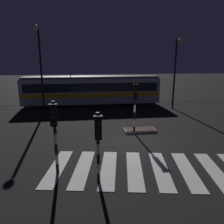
% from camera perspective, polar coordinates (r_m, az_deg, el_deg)
% --- Properties ---
extents(ground_plane, '(120.00, 120.00, 0.00)m').
position_cam_1_polar(ground_plane, '(13.75, 5.24, -8.07)').
color(ground_plane, black).
extents(rail_near, '(80.00, 0.12, 0.03)m').
position_cam_1_polar(rail_near, '(24.00, -0.42, 1.56)').
color(rail_near, '#59595E').
rests_on(rail_near, ground).
extents(rail_far, '(80.00, 0.12, 0.03)m').
position_cam_1_polar(rail_far, '(25.39, -0.82, 2.24)').
color(rail_far, '#59595E').
rests_on(rail_far, ground).
extents(crosswalk_zebra, '(9.86, 5.31, 0.02)m').
position_cam_1_polar(crosswalk_zebra, '(10.80, 9.28, -14.60)').
color(crosswalk_zebra, silver).
rests_on(crosswalk_zebra, ground).
extents(traffic_island, '(2.27, 1.06, 0.18)m').
position_cam_1_polar(traffic_island, '(15.92, 7.21, -4.70)').
color(traffic_island, slate).
rests_on(traffic_island, ground).
extents(traffic_light_kerb_mid_left, '(0.36, 0.42, 3.06)m').
position_cam_1_polar(traffic_light_kerb_mid_left, '(8.77, -3.64, -6.89)').
color(traffic_light_kerb_mid_left, black).
rests_on(traffic_light_kerb_mid_left, ground).
extents(traffic_light_corner_near_left, '(0.36, 0.42, 3.38)m').
position_cam_1_polar(traffic_light_corner_near_left, '(9.69, -14.82, -3.99)').
color(traffic_light_corner_near_left, black).
rests_on(traffic_light_corner_near_left, ground).
extents(traffic_light_median_centre, '(0.36, 0.42, 3.56)m').
position_cam_1_polar(traffic_light_median_centre, '(14.76, 6.08, 2.96)').
color(traffic_light_median_centre, black).
rests_on(traffic_light_median_centre, ground).
extents(street_lamp_trackside_left, '(0.44, 1.21, 7.89)m').
position_cam_1_polar(street_lamp_trackside_left, '(21.26, -18.32, 12.68)').
color(street_lamp_trackside_left, black).
rests_on(street_lamp_trackside_left, ground).
extents(street_lamp_trackside_right, '(0.44, 1.21, 7.00)m').
position_cam_1_polar(street_lamp_trackside_right, '(23.09, 16.45, 11.64)').
color(street_lamp_trackside_right, black).
rests_on(street_lamp_trackside_right, ground).
extents(tram, '(14.94, 2.58, 4.15)m').
position_cam_1_polar(tram, '(24.23, -5.37, 5.78)').
color(tram, silver).
rests_on(tram, ground).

